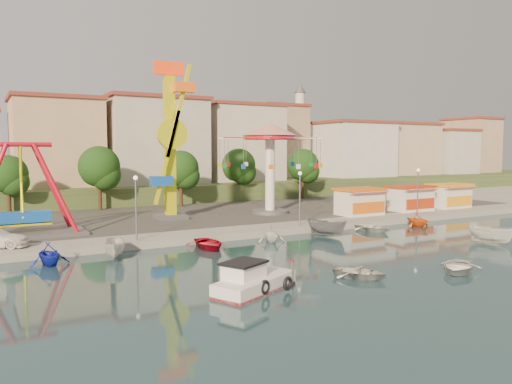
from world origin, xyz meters
TOP-DOWN VIEW (x-y plane):
  - ground at (0.00, 0.00)m, footprint 200.00×200.00m
  - quay_deck at (0.00, 62.00)m, footprint 200.00×100.00m
  - asphalt_pad at (0.00, 30.00)m, footprint 90.00×28.00m
  - hill_terrace at (0.00, 67.00)m, footprint 200.00×60.00m
  - pirate_ship_ride at (-15.86, 19.83)m, footprint 10.00×5.00m
  - kamikaze_tower at (-1.13, 23.44)m, footprint 4.01×3.10m
  - wave_swinger at (10.45, 22.67)m, footprint 11.60×11.60m
  - booth_left at (18.58, 16.49)m, footprint 5.40×3.78m
  - booth_mid at (26.65, 16.49)m, footprint 5.40×3.78m
  - booth_right at (33.52, 16.49)m, footprint 5.40×3.78m
  - lamp_post_1 at (-8.00, 13.00)m, footprint 0.14×0.14m
  - lamp_post_2 at (8.00, 13.00)m, footprint 0.14×0.14m
  - lamp_post_3 at (24.00, 13.00)m, footprint 0.14×0.14m
  - tree_1 at (-16.00, 36.24)m, footprint 4.35×4.35m
  - tree_2 at (-6.00, 35.81)m, footprint 5.02×5.02m
  - tree_3 at (4.00, 34.36)m, footprint 4.68×4.68m
  - tree_4 at (14.00, 37.35)m, footprint 4.86×4.86m
  - tree_5 at (24.00, 35.54)m, footprint 4.83×4.83m
  - building_2 at (-8.19, 51.96)m, footprint 11.95×9.28m
  - building_3 at (5.60, 48.80)m, footprint 12.59×10.50m
  - building_4 at (19.07, 52.20)m, footprint 10.75×9.23m
  - building_5 at (32.37, 50.33)m, footprint 12.77×10.96m
  - building_6 at (44.15, 48.77)m, footprint 8.23×8.98m
  - building_7 at (56.03, 53.70)m, footprint 11.59×10.93m
  - building_8 at (69.93, 47.19)m, footprint 12.84×9.28m
  - building_9 at (83.46, 49.95)m, footprint 12.95×9.17m
  - minaret at (36.00, 54.00)m, footprint 2.80×2.80m
  - cabin_motorboat at (-5.94, -2.71)m, footprint 5.79×4.20m
  - rowboat_a at (1.30, -3.38)m, footprint 3.76×4.04m
  - rowboat_b at (7.81, -5.40)m, footprint 4.59×4.17m
  - skiff at (18.80, 0.05)m, footprint 1.98×4.33m
  - moored_boat_1 at (-15.03, 9.80)m, footprint 3.15×3.48m
  - moored_boat_2 at (-10.53, 9.80)m, footprint 2.38×4.02m
  - moored_boat_3 at (-3.07, 9.80)m, footprint 3.19×4.28m
  - moored_boat_4 at (2.81, 9.80)m, footprint 2.88×3.17m
  - moored_boat_5 at (8.86, 9.80)m, footprint 2.78×4.50m
  - moored_boat_6 at (14.45, 9.80)m, footprint 3.41×4.18m
  - moored_boat_7 at (20.57, 9.80)m, footprint 2.56×2.95m

SIDE VIEW (x-z plane):
  - ground at x=0.00m, z-range 0.00..0.00m
  - quay_deck at x=0.00m, z-range 0.00..0.60m
  - rowboat_a at x=1.30m, z-range 0.00..0.68m
  - moored_boat_6 at x=14.45m, z-range 0.00..0.76m
  - rowboat_b at x=7.81m, z-range 0.00..0.78m
  - moored_boat_3 at x=-3.07m, z-range 0.00..0.85m
  - cabin_motorboat at x=-5.94m, z-range -0.45..1.47m
  - asphalt_pad at x=0.00m, z-range 0.60..0.61m
  - moored_boat_4 at x=2.81m, z-range 0.00..1.44m
  - moored_boat_2 at x=-10.53m, z-range 0.00..1.46m
  - moored_boat_7 at x=20.57m, z-range 0.00..1.52m
  - moored_boat_1 at x=-15.03m, z-range 0.00..1.60m
  - skiff at x=18.80m, z-range 0.00..1.62m
  - moored_boat_5 at x=8.86m, z-range 0.00..1.63m
  - hill_terrace at x=0.00m, z-range 0.00..3.00m
  - booth_left at x=18.58m, z-range 0.62..3.70m
  - booth_mid at x=26.65m, z-range 0.62..3.70m
  - booth_right at x=33.52m, z-range 0.62..3.70m
  - lamp_post_1 at x=-8.00m, z-range 0.60..5.60m
  - lamp_post_2 at x=8.00m, z-range 0.60..5.60m
  - lamp_post_3 at x=24.00m, z-range 0.60..5.60m
  - pirate_ship_ride at x=-15.86m, z-range 0.39..8.39m
  - tree_1 at x=-16.00m, z-range 1.80..8.60m
  - tree_3 at x=4.00m, z-range 1.90..9.21m
  - tree_5 at x=24.00m, z-range 1.94..9.48m
  - tree_4 at x=14.00m, z-range 1.95..9.55m
  - tree_2 at x=-6.00m, z-range 1.99..9.84m
  - building_7 at x=56.03m, z-range 3.00..11.76m
  - building_3 at x=5.60m, z-range 3.00..12.20m
  - building_9 at x=83.46m, z-range 3.00..12.21m
  - building_4 at x=19.07m, z-range 3.00..12.24m
  - wave_swinger at x=10.45m, z-range 3.00..13.40m
  - kamikaze_tower at x=-1.13m, z-range 0.34..16.84m
  - building_5 at x=32.37m, z-range 3.00..14.21m
  - building_2 at x=-8.19m, z-range 3.00..14.23m
  - building_6 at x=44.15m, z-range 3.00..15.36m
  - building_8 at x=69.93m, z-range 3.00..15.58m
  - minaret at x=36.00m, z-range 3.55..21.55m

